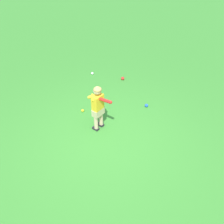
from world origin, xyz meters
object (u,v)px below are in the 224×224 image
(play_ball_far_right, at_px, (83,110))
(play_ball_by_bucket, at_px, (92,73))
(child_batter, at_px, (98,105))
(play_ball_midfield, at_px, (146,105))
(play_ball_center_lawn, at_px, (123,78))

(play_ball_far_right, xyz_separation_m, play_ball_by_bucket, (-1.95, 0.11, 0.00))
(child_batter, distance_m, play_ball_far_right, 0.97)
(child_batter, height_order, play_ball_midfield, child_batter)
(play_ball_by_bucket, height_order, play_ball_center_lawn, play_ball_center_lawn)
(play_ball_midfield, height_order, play_ball_center_lawn, play_ball_center_lawn)
(play_ball_midfield, bearing_deg, child_batter, -55.49)
(play_ball_far_right, height_order, play_ball_center_lawn, play_ball_center_lawn)
(child_batter, relative_size, play_ball_center_lawn, 10.75)
(play_ball_by_bucket, bearing_deg, play_ball_far_right, -3.22)
(play_ball_midfield, height_order, play_ball_by_bucket, play_ball_midfield)
(play_ball_midfield, distance_m, play_ball_by_bucket, 2.31)
(play_ball_midfield, bearing_deg, play_ball_by_bucket, -139.24)
(play_ball_by_bucket, relative_size, play_ball_center_lawn, 0.82)
(play_ball_midfield, height_order, play_ball_far_right, play_ball_midfield)
(play_ball_midfield, xyz_separation_m, play_ball_far_right, (0.20, -1.61, -0.01))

